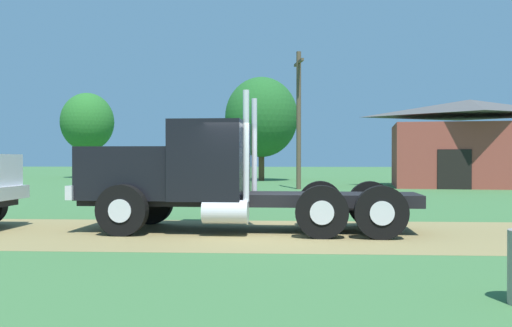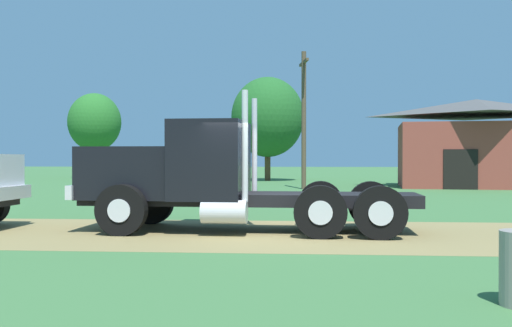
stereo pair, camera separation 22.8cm
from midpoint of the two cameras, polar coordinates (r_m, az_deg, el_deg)
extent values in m
plane|color=#3C6C39|center=(13.33, 0.14, -6.89)|extent=(200.00, 200.00, 0.00)
cube|color=olive|center=(13.33, 0.14, -6.87)|extent=(120.00, 5.47, 0.01)
cube|color=black|center=(13.80, -1.07, -3.47)|extent=(7.89, 1.82, 0.28)
cube|color=black|center=(14.37, -12.35, -0.87)|extent=(2.25, 2.11, 1.23)
cube|color=silver|center=(14.77, -16.57, -2.52)|extent=(0.24, 2.24, 0.32)
cube|color=black|center=(13.90, -4.85, 0.34)|extent=(1.71, 2.39, 1.83)
cube|color=#2D3D4C|center=(14.08, -8.20, 1.83)|extent=(0.11, 1.94, 0.81)
cylinder|color=silver|center=(12.85, -1.49, 1.73)|extent=(0.14, 0.14, 2.46)
cylinder|color=silver|center=(14.68, -0.61, 1.58)|extent=(0.14, 0.14, 2.46)
cylinder|color=silver|center=(12.87, -3.52, -4.73)|extent=(1.02, 0.55, 0.52)
cylinder|color=black|center=(13.27, -13.44, -4.46)|extent=(1.15, 0.34, 1.14)
cylinder|color=silver|center=(13.12, -13.67, -4.52)|extent=(0.51, 0.06, 0.51)
cylinder|color=black|center=(15.49, -10.64, -3.74)|extent=(1.15, 0.34, 1.14)
cylinder|color=silver|center=(15.64, -10.47, -3.70)|extent=(0.51, 0.06, 0.51)
cylinder|color=black|center=(12.63, 11.63, -4.71)|extent=(1.15, 0.34, 1.14)
cylinder|color=silver|center=(12.48, 11.71, -4.78)|extent=(0.51, 0.06, 0.51)
cylinder|color=black|center=(14.94, 10.67, -3.90)|extent=(1.15, 0.34, 1.14)
cylinder|color=silver|center=(15.10, 10.62, -3.85)|extent=(0.51, 0.06, 0.51)
cylinder|color=black|center=(12.56, 5.93, -4.73)|extent=(1.15, 0.34, 1.14)
cylinder|color=silver|center=(12.40, 5.94, -4.80)|extent=(0.51, 0.06, 0.51)
cylinder|color=black|center=(14.88, 5.86, -3.91)|extent=(1.15, 0.34, 1.14)
cylinder|color=silver|center=(15.04, 5.86, -3.86)|extent=(0.51, 0.06, 0.51)
cube|color=silver|center=(15.09, -23.72, -2.71)|extent=(0.21, 2.16, 0.32)
cube|color=brown|center=(36.87, 19.98, 0.73)|extent=(9.42, 7.03, 3.73)
pyramid|color=#4A4A4A|center=(36.99, 19.99, 5.14)|extent=(9.89, 7.38, 0.98)
cube|color=black|center=(33.67, 18.63, -0.54)|extent=(1.79, 0.27, 2.20)
cylinder|color=brown|center=(32.43, 3.99, 4.22)|extent=(0.26, 0.26, 7.61)
cube|color=brown|center=(32.79, 3.99, 9.82)|extent=(0.53, 2.19, 0.14)
cylinder|color=#513823|center=(52.44, -16.27, 0.29)|extent=(0.44, 0.44, 3.01)
ellipsoid|color=#266826|center=(52.53, -16.28, 3.92)|extent=(4.55, 4.55, 5.00)
cylinder|color=#513823|center=(44.09, 0.39, 0.01)|extent=(0.44, 0.44, 2.62)
ellipsoid|color=#205C24|center=(44.19, 0.39, 4.56)|extent=(5.49, 5.49, 6.04)
camera|label=1|loc=(0.11, -90.45, 0.00)|focal=40.95mm
camera|label=2|loc=(0.11, 89.55, 0.00)|focal=40.95mm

